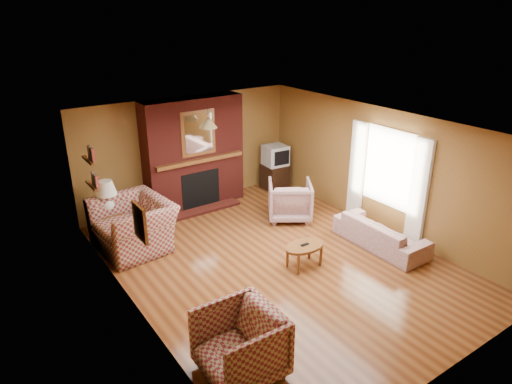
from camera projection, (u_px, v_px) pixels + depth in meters
floor at (277, 261)px, 7.98m from camera, size 6.50×6.50×0.00m
ceiling at (279, 127)px, 7.08m from camera, size 6.50×6.50×0.00m
wall_back at (189, 151)px, 10.00m from camera, size 6.50×0.00×6.50m
wall_front at (455, 292)px, 5.05m from camera, size 6.50×0.00×6.50m
wall_left at (132, 238)px, 6.21m from camera, size 0.00×6.50×6.50m
wall_right at (381, 169)px, 8.84m from camera, size 0.00×6.50×6.50m
fireplace at (194, 154)px, 9.81m from camera, size 2.20×0.82×2.40m
window_right at (387, 176)px, 8.69m from camera, size 0.10×1.85×2.00m
bookshelf at (91, 168)px, 7.51m from camera, size 0.09×0.55×0.71m
botanical_print at (140, 223)px, 5.87m from camera, size 0.05×0.40×0.50m
pendant_light at (208, 123)px, 8.98m from camera, size 0.36×0.36×0.48m
plaid_loveseat at (133, 225)px, 8.27m from camera, size 1.34×1.50×0.91m
plaid_armchair at (240, 344)px, 5.39m from camera, size 0.95×0.93×0.85m
floral_sofa at (381, 233)px, 8.39m from camera, size 0.73×1.81×0.53m
floral_armchair at (290, 200)px, 9.46m from camera, size 1.22×1.23×0.81m
coffee_table at (305, 248)px, 7.69m from camera, size 0.74×0.46×0.43m
side_table at (111, 226)px, 8.64m from camera, size 0.43×0.43×0.55m
table_lamp at (107, 195)px, 8.40m from camera, size 0.39×0.39×0.64m
tv_stand at (275, 176)px, 11.08m from camera, size 0.57×0.53×0.60m
crt_tv at (275, 155)px, 10.87m from camera, size 0.56×0.56×0.48m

